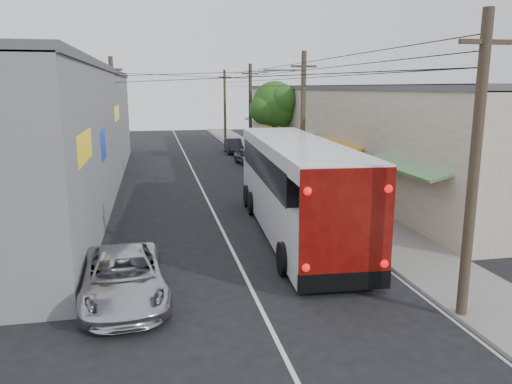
# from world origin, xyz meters

# --- Properties ---
(ground) EXTENTS (120.00, 120.00, 0.00)m
(ground) POSITION_xyz_m (0.00, 0.00, 0.00)
(ground) COLOR black
(ground) RESTS_ON ground
(sidewalk) EXTENTS (3.00, 80.00, 0.12)m
(sidewalk) POSITION_xyz_m (6.50, 20.00, 0.06)
(sidewalk) COLOR slate
(sidewalk) RESTS_ON ground
(building_right) EXTENTS (7.09, 40.00, 6.25)m
(building_right) POSITION_xyz_m (10.99, 22.00, 3.15)
(building_right) COLOR beige
(building_right) RESTS_ON ground
(building_left) EXTENTS (7.20, 36.00, 7.25)m
(building_left) POSITION_xyz_m (-8.50, 18.00, 3.65)
(building_left) COLOR slate
(building_left) RESTS_ON ground
(utility_poles) EXTENTS (11.80, 45.28, 8.00)m
(utility_poles) POSITION_xyz_m (3.13, 20.33, 4.13)
(utility_poles) COLOR #473828
(utility_poles) RESTS_ON ground
(street_tree) EXTENTS (4.40, 4.00, 6.60)m
(street_tree) POSITION_xyz_m (6.87, 26.02, 4.67)
(street_tree) COLOR #3F2B19
(street_tree) RESTS_ON ground
(coach_bus) EXTENTS (3.85, 13.88, 3.95)m
(coach_bus) POSITION_xyz_m (3.01, 6.77, 2.05)
(coach_bus) COLOR white
(coach_bus) RESTS_ON ground
(jeepney) EXTENTS (2.76, 5.32, 1.43)m
(jeepney) POSITION_xyz_m (-3.80, 1.00, 0.72)
(jeepney) COLOR silver
(jeepney) RESTS_ON ground
(parked_suv) EXTENTS (2.42, 5.74, 1.66)m
(parked_suv) POSITION_xyz_m (4.60, 14.09, 0.83)
(parked_suv) COLOR #9B9BA3
(parked_suv) RESTS_ON ground
(parked_car_mid) EXTENTS (1.96, 3.93, 1.29)m
(parked_car_mid) POSITION_xyz_m (4.60, 26.00, 0.64)
(parked_car_mid) COLOR #29292E
(parked_car_mid) RESTS_ON ground
(parked_car_far) EXTENTS (1.54, 4.11, 1.34)m
(parked_car_far) POSITION_xyz_m (4.60, 33.32, 0.67)
(parked_car_far) COLOR black
(parked_car_far) RESTS_ON ground
(pedestrian_near) EXTENTS (0.70, 0.54, 1.72)m
(pedestrian_near) POSITION_xyz_m (6.79, 8.36, 0.98)
(pedestrian_near) COLOR pink
(pedestrian_near) RESTS_ON sidewalk
(pedestrian_far) EXTENTS (0.88, 0.78, 1.53)m
(pedestrian_far) POSITION_xyz_m (6.17, 10.75, 0.88)
(pedestrian_far) COLOR #88A3C6
(pedestrian_far) RESTS_ON sidewalk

